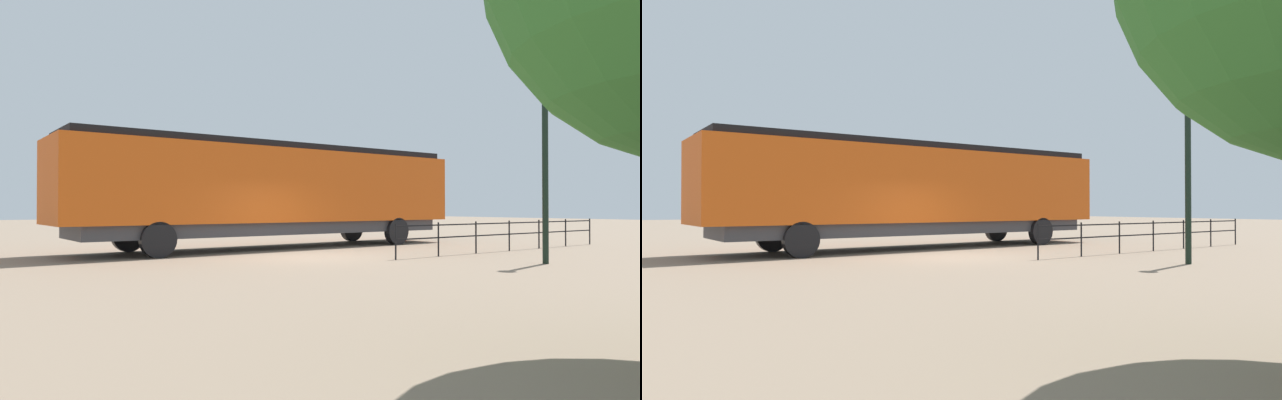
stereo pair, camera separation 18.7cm
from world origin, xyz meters
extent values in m
plane|color=#84705B|center=(0.00, 0.00, 0.00)|extent=(120.00, 120.00, 0.00)
cube|color=#D15114|center=(-3.93, 1.20, 2.32)|extent=(3.17, 15.63, 2.64)
cube|color=black|center=(-3.93, 7.84, 1.92)|extent=(3.04, 2.35, 1.85)
cube|color=black|center=(-3.93, 1.20, 3.76)|extent=(2.85, 15.00, 0.24)
cube|color=#38383D|center=(-3.93, 1.20, 0.78)|extent=(2.85, 14.38, 0.45)
cylinder|color=black|center=(-5.37, 6.21, 0.55)|extent=(0.30, 1.10, 1.10)
cylinder|color=black|center=(-2.50, 6.21, 0.55)|extent=(0.30, 1.10, 1.10)
cylinder|color=black|center=(-5.37, -3.80, 0.55)|extent=(0.30, 1.10, 1.10)
cylinder|color=black|center=(-2.50, -3.80, 0.55)|extent=(0.30, 1.10, 1.10)
cylinder|color=black|center=(5.40, 4.08, 3.09)|extent=(0.16, 0.16, 6.18)
sphere|color=silver|center=(5.40, 4.08, 6.31)|extent=(0.45, 0.45, 0.45)
cube|color=black|center=(2.16, 7.15, 0.98)|extent=(0.04, 11.11, 0.04)
cube|color=black|center=(2.16, 7.15, 0.59)|extent=(0.04, 11.11, 0.04)
cylinder|color=black|center=(2.16, 1.60, 0.53)|extent=(0.05, 0.05, 1.06)
cylinder|color=black|center=(2.16, 3.45, 0.53)|extent=(0.05, 0.05, 1.06)
cylinder|color=black|center=(2.16, 5.30, 0.53)|extent=(0.05, 0.05, 1.06)
cylinder|color=black|center=(2.16, 7.15, 0.53)|extent=(0.05, 0.05, 1.06)
cylinder|color=black|center=(2.16, 9.00, 0.53)|extent=(0.05, 0.05, 1.06)
cylinder|color=black|center=(2.16, 10.85, 0.53)|extent=(0.05, 0.05, 1.06)
cylinder|color=black|center=(2.16, 12.71, 0.53)|extent=(0.05, 0.05, 1.06)
camera|label=1|loc=(13.77, -9.77, 1.55)|focal=30.93mm
camera|label=2|loc=(13.88, -9.62, 1.55)|focal=30.93mm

